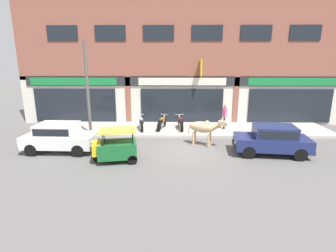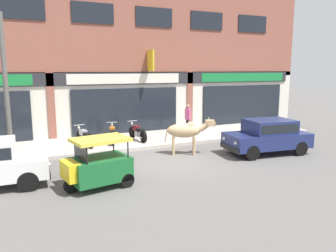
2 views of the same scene
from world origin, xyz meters
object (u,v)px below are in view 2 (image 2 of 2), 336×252
at_px(auto_rickshaw, 97,166).
at_px(utility_pole, 6,88).
at_px(cow, 186,131).
at_px(pedestrian, 188,116).
at_px(motorcycle_1, 112,134).
at_px(motorcycle_2, 138,132).
at_px(motorcycle_0, 85,137).
at_px(car_0, 268,135).

relative_size(auto_rickshaw, utility_pole, 0.39).
bearing_deg(cow, pedestrian, 60.96).
height_order(auto_rickshaw, utility_pole, utility_pole).
bearing_deg(motorcycle_1, utility_pole, -164.60).
xyz_separation_m(cow, utility_pole, (-6.68, 1.70, 1.86)).
relative_size(motorcycle_2, utility_pole, 0.33).
bearing_deg(cow, utility_pole, 165.71).
relative_size(motorcycle_0, motorcycle_1, 1.00).
xyz_separation_m(cow, car_0, (3.20, -1.33, -0.19)).
xyz_separation_m(auto_rickshaw, motorcycle_1, (1.87, 5.25, -0.13)).
height_order(car_0, motorcycle_1, car_0).
height_order(auto_rickshaw, pedestrian, pedestrian).
relative_size(auto_rickshaw, motorcycle_1, 1.18).
bearing_deg(auto_rickshaw, motorcycle_0, 83.87).
height_order(car_0, motorcycle_2, car_0).
height_order(pedestrian, utility_pole, utility_pole).
distance_m(cow, motorcycle_0, 4.64).
height_order(motorcycle_1, pedestrian, pedestrian).
bearing_deg(cow, auto_rickshaw, -150.93).
relative_size(car_0, pedestrian, 2.34).
bearing_deg(car_0, utility_pole, 162.97).
relative_size(cow, car_0, 0.53).
height_order(motorcycle_0, utility_pole, utility_pole).
bearing_deg(car_0, cow, 157.49).
distance_m(motorcycle_0, utility_pole, 3.92).
bearing_deg(motorcycle_0, utility_pole, -160.52).
xyz_separation_m(cow, auto_rickshaw, (-4.26, -2.37, -0.35)).
bearing_deg(motorcycle_0, motorcycle_1, 5.66).
distance_m(car_0, utility_pole, 10.53).
height_order(motorcycle_1, motorcycle_2, same).
bearing_deg(auto_rickshaw, pedestrian, 42.29).
xyz_separation_m(car_0, auto_rickshaw, (-7.46, -1.04, -0.15)).
bearing_deg(motorcycle_2, utility_pole, -168.28).
distance_m(cow, pedestrian, 3.48).
bearing_deg(motorcycle_2, cow, -67.83).
bearing_deg(motorcycle_2, motorcycle_1, 178.29).
bearing_deg(pedestrian, motorcycle_0, -176.92).
bearing_deg(motorcycle_0, car_0, -30.56).
bearing_deg(motorcycle_1, motorcycle_2, -1.71).
distance_m(motorcycle_0, motorcycle_1, 1.32).
bearing_deg(utility_pole, car_0, -17.03).
distance_m(auto_rickshaw, motorcycle_2, 6.06).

